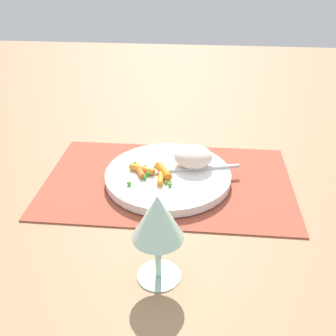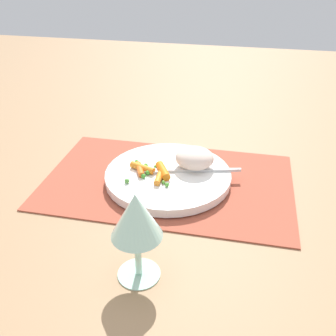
% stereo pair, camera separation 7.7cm
% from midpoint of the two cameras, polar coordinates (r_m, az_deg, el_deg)
% --- Properties ---
extents(ground_plane, '(2.40, 2.40, 0.00)m').
position_cam_midpoint_polar(ground_plane, '(0.81, 2.75, -2.12)').
color(ground_plane, '#997551').
extents(placemat, '(0.51, 0.31, 0.01)m').
position_cam_midpoint_polar(placemat, '(0.80, 2.76, -1.94)').
color(placemat, '#9E4733').
rests_on(placemat, ground_plane).
extents(plate, '(0.26, 0.26, 0.02)m').
position_cam_midpoint_polar(plate, '(0.80, 2.78, -1.23)').
color(plate, white).
rests_on(plate, placemat).
extents(rice_mound, '(0.08, 0.07, 0.04)m').
position_cam_midpoint_polar(rice_mound, '(0.80, 6.70, 1.39)').
color(rice_mound, beige).
rests_on(rice_mound, plate).
extents(carrot_portion, '(0.09, 0.07, 0.02)m').
position_cam_midpoint_polar(carrot_portion, '(0.78, 0.52, -0.50)').
color(carrot_portion, orange).
rests_on(carrot_portion, plate).
extents(pea_scatter, '(0.09, 0.09, 0.01)m').
position_cam_midpoint_polar(pea_scatter, '(0.78, -0.29, -0.89)').
color(pea_scatter, '#59B433').
rests_on(pea_scatter, plate).
extents(fork, '(0.20, 0.06, 0.01)m').
position_cam_midpoint_polar(fork, '(0.79, 4.95, -0.48)').
color(fork, silver).
rests_on(fork, plate).
extents(wine_glass, '(0.07, 0.07, 0.15)m').
position_cam_midpoint_polar(wine_glass, '(0.53, -0.57, -7.66)').
color(wine_glass, '#B2E0CC').
rests_on(wine_glass, ground_plane).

